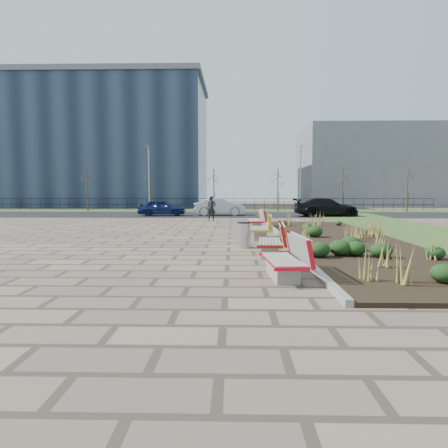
{
  "coord_description": "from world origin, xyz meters",
  "views": [
    {
      "loc": [
        1.82,
        -11.05,
        2.13
      ],
      "look_at": [
        1.5,
        3.0,
        0.9
      ],
      "focal_mm": 32.0,
      "sensor_mm": 36.0,
      "label": 1
    }
  ],
  "objects_px": {
    "bench_c": "(260,227)",
    "car_black": "(326,207)",
    "bench_b": "(270,240)",
    "litter_bin": "(244,235)",
    "car_silver": "(220,207)",
    "bench_d": "(255,219)",
    "car_blue": "(162,208)",
    "lamp_west": "(149,179)",
    "lamp_east": "(300,179)",
    "bench_a": "(282,257)",
    "pedestrian": "(211,208)"
  },
  "relations": [
    {
      "from": "lamp_east",
      "to": "bench_a",
      "type": "bearing_deg",
      "value": -100.28
    },
    {
      "from": "pedestrian",
      "to": "car_silver",
      "type": "distance_m",
      "value": 5.43
    },
    {
      "from": "litter_bin",
      "to": "lamp_east",
      "type": "distance_m",
      "value": 23.52
    },
    {
      "from": "litter_bin",
      "to": "lamp_west",
      "type": "relative_size",
      "value": 0.15
    },
    {
      "from": "bench_b",
      "to": "car_black",
      "type": "distance_m",
      "value": 19.3
    },
    {
      "from": "pedestrian",
      "to": "lamp_east",
      "type": "height_order",
      "value": "lamp_east"
    },
    {
      "from": "pedestrian",
      "to": "car_silver",
      "type": "height_order",
      "value": "pedestrian"
    },
    {
      "from": "pedestrian",
      "to": "car_blue",
      "type": "xyz_separation_m",
      "value": [
        -4.21,
        4.71,
        -0.17
      ]
    },
    {
      "from": "bench_d",
      "to": "car_black",
      "type": "distance_m",
      "value": 11.23
    },
    {
      "from": "litter_bin",
      "to": "car_silver",
      "type": "bearing_deg",
      "value": 94.71
    },
    {
      "from": "car_black",
      "to": "lamp_west",
      "type": "distance_m",
      "value": 16.32
    },
    {
      "from": "bench_c",
      "to": "car_blue",
      "type": "relative_size",
      "value": 0.56
    },
    {
      "from": "bench_b",
      "to": "car_silver",
      "type": "bearing_deg",
      "value": 101.0
    },
    {
      "from": "car_black",
      "to": "litter_bin",
      "type": "bearing_deg",
      "value": 154.57
    },
    {
      "from": "lamp_east",
      "to": "lamp_west",
      "type": "bearing_deg",
      "value": 180.0
    },
    {
      "from": "car_silver",
      "to": "car_black",
      "type": "xyz_separation_m",
      "value": [
        8.29,
        -1.15,
        0.03
      ]
    },
    {
      "from": "bench_a",
      "to": "pedestrian",
      "type": "distance_m",
      "value": 17.59
    },
    {
      "from": "lamp_west",
      "to": "bench_b",
      "type": "bearing_deg",
      "value": -69.64
    },
    {
      "from": "bench_b",
      "to": "lamp_west",
      "type": "height_order",
      "value": "lamp_west"
    },
    {
      "from": "bench_c",
      "to": "lamp_west",
      "type": "bearing_deg",
      "value": 118.12
    },
    {
      "from": "bench_c",
      "to": "car_silver",
      "type": "xyz_separation_m",
      "value": [
        -2.25,
        15.16,
        0.21
      ]
    },
    {
      "from": "bench_d",
      "to": "lamp_east",
      "type": "relative_size",
      "value": 0.35
    },
    {
      "from": "litter_bin",
      "to": "bench_c",
      "type": "bearing_deg",
      "value": 74.01
    },
    {
      "from": "bench_b",
      "to": "bench_a",
      "type": "bearing_deg",
      "value": -85.59
    },
    {
      "from": "bench_c",
      "to": "car_black",
      "type": "relative_size",
      "value": 0.43
    },
    {
      "from": "bench_b",
      "to": "bench_d",
      "type": "relative_size",
      "value": 1.0
    },
    {
      "from": "pedestrian",
      "to": "car_blue",
      "type": "height_order",
      "value": "pedestrian"
    },
    {
      "from": "car_black",
      "to": "bench_d",
      "type": "bearing_deg",
      "value": 144.2
    },
    {
      "from": "lamp_east",
      "to": "car_blue",
      "type": "bearing_deg",
      "value": -155.25
    },
    {
      "from": "litter_bin",
      "to": "lamp_east",
      "type": "xyz_separation_m",
      "value": [
        5.78,
        22.65,
        2.58
      ]
    },
    {
      "from": "bench_b",
      "to": "car_black",
      "type": "xyz_separation_m",
      "value": [
        6.04,
        18.33,
        0.23
      ]
    },
    {
      "from": "bench_d",
      "to": "car_silver",
      "type": "xyz_separation_m",
      "value": [
        -2.25,
        10.61,
        0.21
      ]
    },
    {
      "from": "litter_bin",
      "to": "car_blue",
      "type": "distance_m",
      "value": 18.22
    },
    {
      "from": "car_silver",
      "to": "lamp_west",
      "type": "distance_m",
      "value": 8.59
    },
    {
      "from": "bench_d",
      "to": "car_blue",
      "type": "height_order",
      "value": "car_blue"
    },
    {
      "from": "litter_bin",
      "to": "car_silver",
      "type": "height_order",
      "value": "car_silver"
    },
    {
      "from": "bench_a",
      "to": "bench_b",
      "type": "bearing_deg",
      "value": 84.99
    },
    {
      "from": "car_blue",
      "to": "lamp_east",
      "type": "relative_size",
      "value": 0.63
    },
    {
      "from": "bench_c",
      "to": "car_silver",
      "type": "height_order",
      "value": "car_silver"
    },
    {
      "from": "bench_c",
      "to": "car_black",
      "type": "height_order",
      "value": "car_black"
    },
    {
      "from": "bench_c",
      "to": "litter_bin",
      "type": "distance_m",
      "value": 2.83
    },
    {
      "from": "car_blue",
      "to": "car_black",
      "type": "distance_m",
      "value": 12.9
    },
    {
      "from": "bench_a",
      "to": "bench_d",
      "type": "xyz_separation_m",
      "value": [
        0.0,
        12.18,
        0.0
      ]
    },
    {
      "from": "car_blue",
      "to": "lamp_east",
      "type": "bearing_deg",
      "value": -70.56
    },
    {
      "from": "bench_a",
      "to": "bench_c",
      "type": "distance_m",
      "value": 7.64
    },
    {
      "from": "litter_bin",
      "to": "car_blue",
      "type": "relative_size",
      "value": 0.25
    },
    {
      "from": "litter_bin",
      "to": "lamp_west",
      "type": "distance_m",
      "value": 24.23
    },
    {
      "from": "bench_b",
      "to": "bench_c",
      "type": "xyz_separation_m",
      "value": [
        0.0,
        4.33,
        0.0
      ]
    },
    {
      "from": "bench_d",
      "to": "pedestrian",
      "type": "relative_size",
      "value": 1.26
    },
    {
      "from": "pedestrian",
      "to": "lamp_west",
      "type": "height_order",
      "value": "lamp_west"
    }
  ]
}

